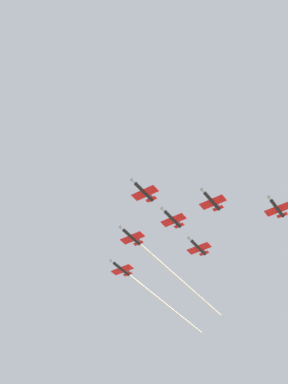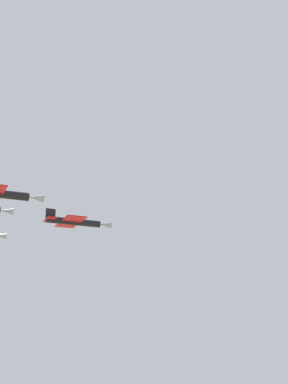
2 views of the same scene
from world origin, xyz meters
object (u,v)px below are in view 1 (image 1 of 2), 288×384
(jet_starboard_outer, at_px, (277,208))
(jet_lead, at_px, (144,192))
(jet_starboard_inner, at_px, (166,268))
(jet_center_rear, at_px, (151,293))
(jet_port_outer, at_px, (172,219))
(jet_port_trail, at_px, (198,247))
(jet_port_inner, at_px, (212,201))

(jet_starboard_outer, bearing_deg, jet_lead, 45.00)
(jet_starboard_inner, xyz_separation_m, jet_center_rear, (-21.64, 1.81, 1.56))
(jet_port_outer, xyz_separation_m, jet_starboard_outer, (17.27, 31.17, -0.21))
(jet_port_outer, bearing_deg, jet_starboard_inner, -53.33)
(jet_starboard_inner, height_order, jet_port_trail, jet_port_trail)
(jet_starboard_outer, bearing_deg, jet_port_trail, -5.71)
(jet_lead, height_order, jet_port_inner, jet_lead)
(jet_port_outer, xyz_separation_m, jet_center_rear, (-47.71, 9.56, -0.34))
(jet_port_inner, relative_size, jet_center_rear, 0.20)
(jet_lead, bearing_deg, jet_center_rear, -59.01)
(jet_lead, bearing_deg, jet_starboard_inner, -67.74)
(jet_starboard_inner, distance_m, jet_port_outer, 27.27)
(jet_starboard_inner, height_order, jet_port_outer, jet_port_outer)
(jet_center_rear, bearing_deg, jet_port_inner, 142.17)
(jet_lead, distance_m, jet_starboard_outer, 45.95)
(jet_lead, xyz_separation_m, jet_center_rear, (-58.42, 23.87, 0.39))
(jet_lead, height_order, jet_port_trail, jet_lead)
(jet_starboard_outer, distance_m, jet_port_trail, 32.67)
(jet_port_outer, height_order, jet_center_rear, jet_port_outer)
(jet_port_outer, relative_size, jet_port_trail, 1.00)
(jet_port_inner, bearing_deg, jet_starboard_inner, -35.81)
(jet_starboard_inner, xyz_separation_m, jet_port_trail, (15.38, 6.57, 0.59))
(jet_port_outer, distance_m, jet_port_trail, 17.92)
(jet_center_rear, bearing_deg, jet_starboard_outer, 161.61)
(jet_center_rear, height_order, jet_port_trail, jet_center_rear)
(jet_lead, relative_size, jet_starboard_inner, 0.19)
(jet_port_inner, bearing_deg, jet_port_outer, -5.71)
(jet_lead, distance_m, jet_starboard_inner, 42.90)
(jet_port_trail, bearing_deg, jet_lead, 90.00)
(jet_port_outer, relative_size, jet_center_rear, 0.20)
(jet_lead, height_order, jet_starboard_inner, jet_lead)
(jet_lead, distance_m, jet_port_outer, 17.89)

